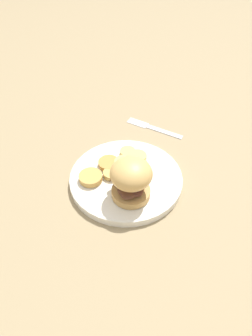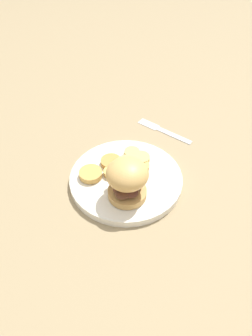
% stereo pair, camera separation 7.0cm
% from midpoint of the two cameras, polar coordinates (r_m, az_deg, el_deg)
% --- Properties ---
extents(ground_plane, '(4.00, 4.00, 0.00)m').
position_cam_midpoint_polar(ground_plane, '(0.75, -2.68, -2.52)').
color(ground_plane, '#937F5B').
extents(dinner_plate, '(0.25, 0.25, 0.02)m').
position_cam_midpoint_polar(dinner_plate, '(0.74, -2.70, -1.97)').
color(dinner_plate, white).
rests_on(dinner_plate, ground_plane).
extents(sandwich, '(0.09, 0.09, 0.09)m').
position_cam_midpoint_polar(sandwich, '(0.66, -2.15, -2.20)').
color(sandwich, tan).
rests_on(sandwich, dinner_plate).
extents(potato_round_0, '(0.05, 0.05, 0.01)m').
position_cam_midpoint_polar(potato_round_0, '(0.75, -2.92, 0.64)').
color(potato_round_0, '#DBB766').
rests_on(potato_round_0, dinner_plate).
extents(potato_round_1, '(0.05, 0.05, 0.01)m').
position_cam_midpoint_polar(potato_round_1, '(0.75, -0.65, 0.37)').
color(potato_round_1, tan).
rests_on(potato_round_1, dinner_plate).
extents(potato_round_2, '(0.04, 0.04, 0.01)m').
position_cam_midpoint_polar(potato_round_2, '(0.78, -2.44, 2.67)').
color(potato_round_2, '#DBB766').
rests_on(potato_round_2, dinner_plate).
extents(potato_round_3, '(0.04, 0.04, 0.01)m').
position_cam_midpoint_polar(potato_round_3, '(0.73, -5.26, -1.17)').
color(potato_round_3, tan).
rests_on(potato_round_3, dinner_plate).
extents(potato_round_4, '(0.04, 0.04, 0.01)m').
position_cam_midpoint_polar(potato_round_4, '(0.77, -0.53, 1.82)').
color(potato_round_4, '#DBB766').
rests_on(potato_round_4, dinner_plate).
extents(potato_round_5, '(0.05, 0.05, 0.01)m').
position_cam_midpoint_polar(potato_round_5, '(0.76, -5.67, 0.69)').
color(potato_round_5, '#BC8942').
rests_on(potato_round_5, dinner_plate).
extents(potato_round_6, '(0.05, 0.05, 0.01)m').
position_cam_midpoint_polar(potato_round_6, '(0.73, -8.92, -1.77)').
color(potato_round_6, tan).
rests_on(potato_round_6, dinner_plate).
extents(fork, '(0.15, 0.09, 0.00)m').
position_cam_midpoint_polar(fork, '(0.89, 2.57, 6.90)').
color(fork, silver).
rests_on(fork, ground_plane).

